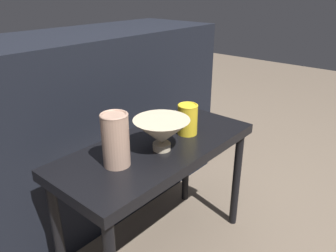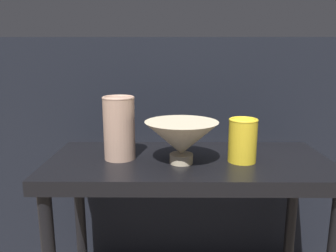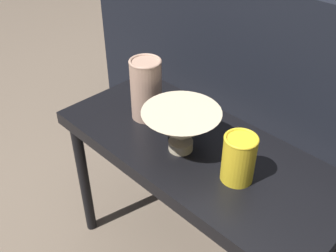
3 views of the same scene
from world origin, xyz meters
name	(u,v)px [view 1 (image 1 of 3)]	position (x,y,z in m)	size (l,w,h in m)	color
ground_plane	(159,250)	(0.00, 0.00, 0.00)	(8.00, 8.00, 0.00)	#6B5B4C
table	(158,159)	(0.00, 0.00, 0.46)	(0.82, 0.37, 0.53)	black
couch_backdrop	(79,128)	(0.00, 0.52, 0.44)	(1.55, 0.50, 0.89)	black
bowl	(162,132)	(-0.02, -0.04, 0.60)	(0.21, 0.21, 0.12)	#C1B293
vase_textured_left	(116,139)	(-0.20, 0.00, 0.62)	(0.09, 0.09, 0.18)	tan
vase_colorful_right	(188,119)	(0.15, -0.03, 0.59)	(0.08, 0.08, 0.12)	gold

